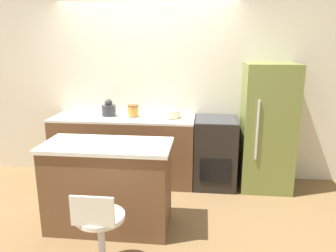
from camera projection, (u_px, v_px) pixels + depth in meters
The scene contains 10 objects.
ground_plane at pixel (141, 191), 4.41m from camera, with size 14.00×14.00×0.00m, color brown.
wall_back at pixel (148, 88), 4.75m from camera, with size 8.00×0.06×2.60m.
back_counter at pixel (124, 149), 4.65m from camera, with size 1.98×0.63×0.94m.
kitchen_island at pixel (109, 186), 3.47m from camera, with size 1.33×0.63×0.94m.
oven_range at pixel (215, 152), 4.51m from camera, with size 0.57×0.64×0.94m.
refrigerator at pixel (267, 127), 4.35m from camera, with size 0.66×0.65×1.69m.
stool_chair at pixel (100, 232), 2.78m from camera, with size 0.42×0.42×0.78m.
kettle at pixel (109, 109), 4.57m from camera, with size 0.19×0.19×0.24m.
mixing_bowl at pixel (170, 113), 4.49m from camera, with size 0.29×0.29×0.10m.
canister_jar at pixel (133, 111), 4.54m from camera, with size 0.15×0.15×0.16m.
Camera 1 is at (0.81, -4.00, 1.94)m, focal length 35.00 mm.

